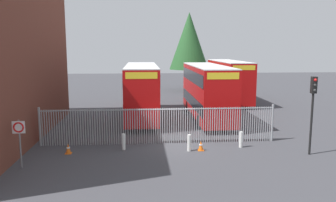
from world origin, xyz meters
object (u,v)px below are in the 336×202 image
(double_decker_bus_near_gate, at_px, (207,90))
(traffic_cone_by_gate, at_px, (68,149))
(double_decker_bus_behind_fence_right, at_px, (229,79))
(bollard_near_right, at_px, (241,140))
(traffic_light_kerbside, at_px, (313,101))
(speed_limit_sign_post, at_px, (19,133))
(double_decker_bus_behind_fence_left, at_px, (142,89))
(bollard_near_left, at_px, (124,142))
(bollard_center_front, at_px, (189,143))
(traffic_cone_mid_forecourt, at_px, (201,146))

(double_decker_bus_near_gate, height_order, traffic_cone_by_gate, double_decker_bus_near_gate)
(double_decker_bus_near_gate, bearing_deg, double_decker_bus_behind_fence_right, 65.17)
(bollard_near_right, xyz_separation_m, traffic_light_kerbside, (3.39, -1.62, 2.51))
(traffic_cone_by_gate, height_order, speed_limit_sign_post, speed_limit_sign_post)
(double_decker_bus_near_gate, distance_m, double_decker_bus_behind_fence_left, 5.37)
(bollard_near_left, xyz_separation_m, traffic_light_kerbside, (10.25, -1.68, 2.51))
(double_decker_bus_behind_fence_right, distance_m, bollard_center_front, 18.90)
(bollard_near_right, distance_m, speed_limit_sign_post, 12.04)
(double_decker_bus_behind_fence_right, xyz_separation_m, traffic_cone_by_gate, (-13.54, -17.48, -2.13))
(speed_limit_sign_post, bearing_deg, traffic_cone_by_gate, 50.34)
(double_decker_bus_behind_fence_right, xyz_separation_m, bollard_center_front, (-6.79, -17.53, -1.95))
(bollard_near_left, height_order, traffic_cone_by_gate, bollard_near_left)
(bollard_center_front, distance_m, traffic_cone_mid_forecourt, 0.71)
(speed_limit_sign_post, bearing_deg, double_decker_bus_near_gate, 43.74)
(double_decker_bus_near_gate, xyz_separation_m, bollard_near_right, (0.47, -8.15, -1.95))
(speed_limit_sign_post, bearing_deg, double_decker_bus_behind_fence_left, 62.84)
(traffic_cone_by_gate, bearing_deg, double_decker_bus_behind_fence_right, 52.23)
(double_decker_bus_behind_fence_left, bearing_deg, bollard_center_front, -74.20)
(bollard_near_right, relative_size, traffic_cone_mid_forecourt, 1.61)
(double_decker_bus_near_gate, xyz_separation_m, traffic_cone_mid_forecourt, (-1.98, -8.58, -2.13))
(bollard_near_left, height_order, speed_limit_sign_post, speed_limit_sign_post)
(bollard_near_left, bearing_deg, traffic_light_kerbside, -9.28)
(double_decker_bus_behind_fence_left, bearing_deg, speed_limit_sign_post, -117.16)
(double_decker_bus_near_gate, distance_m, speed_limit_sign_post, 15.54)
(double_decker_bus_behind_fence_left, distance_m, traffic_cone_mid_forecourt, 10.14)
(bollard_center_front, height_order, traffic_light_kerbside, traffic_light_kerbside)
(bollard_center_front, height_order, traffic_cone_mid_forecourt, bollard_center_front)
(bollard_center_front, height_order, speed_limit_sign_post, speed_limit_sign_post)
(double_decker_bus_behind_fence_left, xyz_separation_m, bollard_near_right, (5.79, -8.91, -1.95))
(bollard_center_front, xyz_separation_m, traffic_cone_mid_forecourt, (0.68, 0.04, -0.19))
(bollard_near_left, height_order, bollard_center_front, same)
(double_decker_bus_behind_fence_left, height_order, bollard_center_front, double_decker_bus_behind_fence_left)
(traffic_cone_mid_forecourt, bearing_deg, double_decker_bus_behind_fence_left, 109.66)
(double_decker_bus_behind_fence_left, height_order, double_decker_bus_behind_fence_right, same)
(double_decker_bus_behind_fence_right, xyz_separation_m, bollard_near_left, (-10.51, -17.00, -1.95))
(double_decker_bus_near_gate, bearing_deg, traffic_cone_by_gate, -137.71)
(double_decker_bus_near_gate, relative_size, bollard_near_right, 11.38)
(double_decker_bus_behind_fence_left, bearing_deg, traffic_cone_by_gate, -113.73)
(double_decker_bus_behind_fence_left, bearing_deg, double_decker_bus_near_gate, -8.16)
(traffic_cone_mid_forecourt, relative_size, traffic_light_kerbside, 0.14)
(bollard_center_front, height_order, bollard_near_right, same)
(bollard_near_right, height_order, traffic_light_kerbside, traffic_light_kerbside)
(speed_limit_sign_post, bearing_deg, double_decker_bus_behind_fence_right, 52.02)
(double_decker_bus_behind_fence_right, relative_size, bollard_center_front, 11.38)
(bollard_near_right, bearing_deg, traffic_cone_by_gate, -177.57)
(double_decker_bus_near_gate, relative_size, traffic_cone_by_gate, 18.32)
(double_decker_bus_near_gate, xyz_separation_m, double_decker_bus_behind_fence_right, (4.12, 8.91, 0.00))
(double_decker_bus_behind_fence_right, relative_size, speed_limit_sign_post, 4.50)
(traffic_cone_by_gate, bearing_deg, traffic_cone_mid_forecourt, -0.09)
(double_decker_bus_behind_fence_right, height_order, bollard_center_front, double_decker_bus_behind_fence_right)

